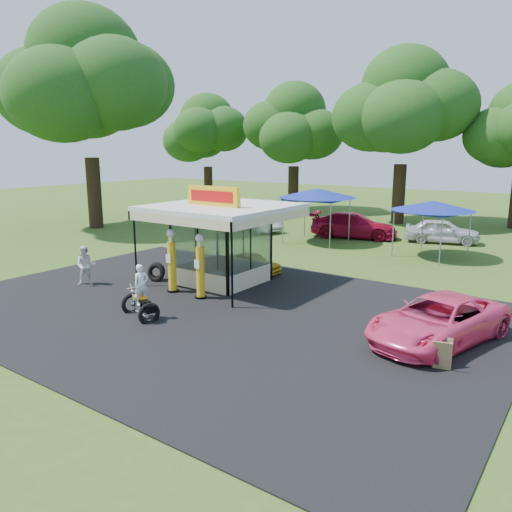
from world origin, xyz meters
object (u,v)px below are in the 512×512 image
Objects in this scene: gas_pump_right at (200,268)px; tent_east at (433,206)px; gas_station_kiosk at (222,242)px; spectator_west at (86,266)px; bg_car_b at (354,225)px; pink_sedan at (438,320)px; gas_pump_left at (172,262)px; kiosk_car at (252,263)px; motorcycle at (141,297)px; tent_west at (317,194)px; bg_car_c at (442,231)px; bg_car_a at (255,221)px; a_frame_sign at (442,355)px.

gas_pump_right is 0.59× the size of tent_east.
gas_station_kiosk is at bearing -118.41° from tent_east.
spectator_west is 17.79m from bg_car_b.
tent_east is (5.84, -3.11, 1.92)m from bg_car_b.
tent_east is at bearing -132.79° from bg_car_b.
gas_station_kiosk is at bearing -172.92° from pink_sedan.
bg_car_b is at bearing 151.97° from tent_east.
gas_pump_right is 0.46× the size of bg_car_b.
gas_pump_left is at bearing -179.78° from gas_pump_right.
kiosk_car is (0.69, 4.51, -0.76)m from gas_pump_left.
motorcycle is 16.29m from tent_west.
kiosk_car is 1.66× the size of spectator_west.
gas_pump_left is 0.60× the size of bg_car_c.
motorcycle is 5.36m from spectator_west.
gas_station_kiosk is 2.50m from gas_pump_right.
kiosk_car is 11.42m from bg_car_b.
spectator_west is 15.92m from bg_car_a.
bg_car_b is at bearing 0.77° from kiosk_car.
tent_west is at bearing 106.77° from bg_car_c.
gas_station_kiosk is 10.97m from tent_west.
pink_sedan is at bearing 5.17° from gas_pump_right.
motorcycle is at bearing -107.61° from tent_east.
bg_car_b reaches higher than bg_car_a.
tent_west reaches higher than bg_car_b.
bg_car_a is 12.85m from tent_east.
gas_pump_right is 0.51× the size of pink_sedan.
kiosk_car is 10.31m from tent_east.
gas_station_kiosk is 0.98× the size of bg_car_b.
bg_car_b is at bearing 138.68° from pink_sedan.
kiosk_car is at bearing 81.31° from gas_pump_left.
gas_station_kiosk is 5.81m from spectator_west.
gas_station_kiosk is 13.95m from bg_car_a.
bg_car_a is at bearing 88.13° from bg_car_b.
gas_station_kiosk is 3.18× the size of spectator_west.
a_frame_sign is 2.01m from pink_sedan.
motorcycle is 0.40× the size of pink_sedan.
kiosk_car is 0.66× the size of tent_east.
gas_pump_right is at bearing 0.22° from gas_pump_left.
kiosk_car is at bearing 90.00° from gas_station_kiosk.
spectator_west is (-5.13, 1.54, 0.08)m from motorcycle.
pink_sedan is (10.21, 0.79, -0.55)m from gas_pump_left.
bg_car_c is (5.20, 1.43, -0.06)m from bg_car_b.
gas_station_kiosk is at bearing 114.95° from motorcycle.
bg_car_a is 0.99× the size of bg_car_c.
bg_car_c is at bearing 95.10° from motorcycle.
bg_car_a is at bearing 172.93° from tent_east.
a_frame_sign is at bearing -54.21° from pink_sedan.
gas_station_kiosk is 1.25× the size of bg_car_c.
gas_pump_left is (-0.69, -2.30, -0.54)m from gas_station_kiosk.
kiosk_car is 13.81m from bg_car_c.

